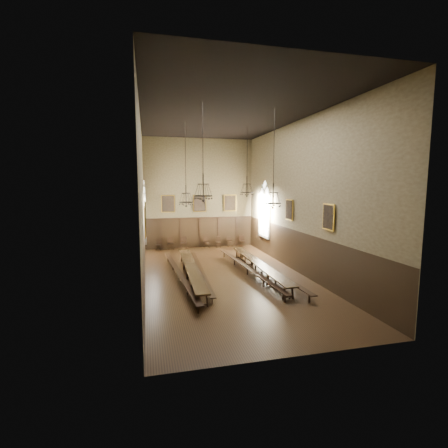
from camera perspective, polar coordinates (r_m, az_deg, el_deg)
name	(u,v)px	position (r m, az deg, el deg)	size (l,w,h in m)	color
floor	(225,277)	(18.96, 0.18, -9.23)	(9.00, 18.00, 0.02)	black
ceiling	(225,115)	(18.56, 0.19, 18.57)	(9.00, 18.00, 0.02)	black
wall_back	(199,194)	(27.04, -4.36, 5.35)	(9.00, 0.02, 9.00)	olive
wall_front	(298,212)	(9.71, 12.87, 2.06)	(9.00, 0.02, 9.00)	olive
wall_left	(142,199)	(17.70, -14.19, 4.23)	(0.02, 18.00, 9.00)	olive
wall_right	(299,198)	(19.77, 13.03, 4.54)	(0.02, 18.00, 9.00)	olive
wainscot_panelling	(225,255)	(18.64, 0.18, -5.51)	(9.00, 18.00, 2.50)	black
table_left	(191,273)	(18.41, -5.77, -8.55)	(0.91, 9.42, 0.73)	black
table_right	(259,269)	(19.31, 6.10, -7.82)	(0.74, 9.30, 0.73)	black
bench_left_outer	(179,276)	(18.23, -7.87, -8.97)	(0.99, 10.31, 0.46)	black
bench_left_inner	(201,272)	(18.87, -4.12, -8.44)	(0.74, 9.44, 0.42)	black
bench_right_inner	(247,270)	(19.28, 4.13, -8.03)	(0.92, 10.25, 0.46)	black
bench_right_outer	(267,270)	(19.44, 7.57, -7.94)	(0.75, 10.34, 0.47)	black
chair_0	(158,247)	(26.64, -11.45, -3.96)	(0.47, 0.47, 0.91)	black
chair_1	(171,246)	(26.76, -9.36, -3.79)	(0.50, 0.50, 1.01)	black
chair_2	(184,245)	(26.79, -7.10, -3.73)	(0.57, 0.57, 1.02)	black
chair_4	(207,244)	(27.12, -3.09, -3.56)	(0.45, 0.45, 1.02)	black
chair_5	(218,244)	(27.27, -1.00, -3.57)	(0.43, 0.43, 0.89)	black
chair_6	(230,244)	(27.55, 1.00, -3.47)	(0.40, 0.40, 0.88)	black
chair_7	(242,243)	(27.83, 3.21, -3.33)	(0.48, 0.48, 0.94)	black
chandelier_back_left	(186,197)	(20.02, -6.69, 4.75)	(0.85, 0.85, 4.96)	black
chandelier_back_right	(247,188)	(21.45, 4.04, 6.33)	(0.86, 0.86, 4.40)	black
chandelier_front_left	(203,190)	(15.19, -3.67, 6.06)	(0.84, 0.84, 4.39)	black
chandelier_front_right	(273,197)	(16.53, 8.62, 4.72)	(0.83, 0.83, 4.82)	black
portrait_back_0	(168,204)	(26.66, -9.83, 3.52)	(1.10, 0.12, 1.40)	gold
portrait_back_1	(200,203)	(26.95, -4.30, 3.64)	(1.10, 0.12, 1.40)	gold
portrait_back_2	(230,203)	(27.49, 1.07, 3.72)	(1.10, 0.12, 1.40)	gold
portrait_left_0	(145,213)	(18.75, -13.69, 1.94)	(0.12, 1.00, 1.30)	gold
portrait_left_1	(145,222)	(14.27, -13.72, 0.37)	(0.12, 1.00, 1.30)	gold
portrait_right_0	(289,210)	(20.66, 11.41, 2.46)	(0.12, 1.00, 1.30)	gold
portrait_right_1	(329,217)	(16.70, 17.90, 1.19)	(0.12, 1.00, 1.30)	gold
window_right	(264,209)	(24.84, 7.13, 2.62)	(0.20, 2.20, 4.60)	white
window_left	(145,211)	(23.26, -13.77, 2.16)	(0.20, 2.20, 4.60)	white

